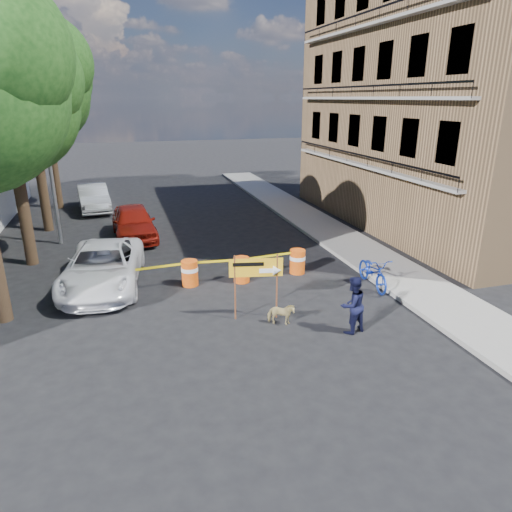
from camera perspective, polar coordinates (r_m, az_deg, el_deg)
ground at (r=13.50m, az=-1.14°, el=-7.99°), size 120.00×120.00×0.00m
sidewalk_east at (r=20.83m, az=11.02°, el=1.82°), size 2.40×40.00×0.15m
apartment_building at (r=24.77m, az=22.32°, el=17.45°), size 8.00×16.00×12.00m
tree_mid_a at (r=18.94m, az=-28.66°, el=16.49°), size 5.25×5.00×8.68m
tree_mid_b at (r=23.87m, az=-26.58°, el=18.61°), size 5.67×5.40×9.62m
tree_far at (r=28.82m, az=-24.86°, el=17.61°), size 5.04×4.80×8.84m
streetlamp at (r=21.35m, az=-24.54°, el=12.71°), size 1.25×0.18×8.00m
barrel_far_left at (r=15.56m, az=-17.00°, el=-3.16°), size 0.58×0.58×0.90m
barrel_mid_left at (r=15.87m, az=-8.28°, el=-2.05°), size 0.58×0.58×0.90m
barrel_mid_right at (r=16.02m, az=-1.82°, el=-1.65°), size 0.58×0.58×0.90m
barrel_far_right at (r=16.88m, az=5.20°, el=-0.62°), size 0.58×0.58×0.90m
detour_sign at (r=13.02m, az=0.93°, el=-2.02°), size 1.52×0.48×1.98m
pedestrian at (r=12.77m, az=11.96°, el=-6.01°), size 0.93×0.81×1.64m
bicycle at (r=15.90m, az=14.56°, el=-0.18°), size 0.84×1.18×2.12m
dog at (r=13.11m, az=3.13°, el=-7.27°), size 0.86×0.63×0.66m
suv_white at (r=16.35m, az=-18.60°, el=-1.28°), size 3.05×5.50×1.46m
sedan_red at (r=21.70m, az=-15.05°, el=4.10°), size 2.06×4.59×1.53m
sedan_silver at (r=28.00m, az=-19.66°, el=6.88°), size 2.08×4.62×1.47m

